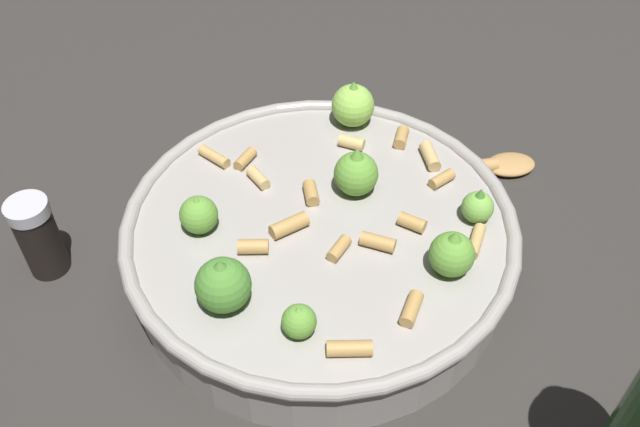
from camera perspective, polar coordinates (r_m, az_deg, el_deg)
The scene contains 4 objects.
ground_plane at distance 0.63m, azimuth 0.00°, elevation -4.30°, with size 2.40×2.40×0.00m, color #2D2B28.
cooking_pan at distance 0.60m, azimuth 0.05°, elevation -2.05°, with size 0.34×0.34×0.11m.
pepper_shaker at distance 0.64m, azimuth -22.34°, elevation -1.79°, with size 0.04×0.04×0.08m.
wooden_spoon at distance 0.71m, azimuth 9.67°, elevation 3.34°, with size 0.24×0.05×0.02m.
Camera 1 is at (-0.03, -0.40, 0.48)m, focal length 38.53 mm.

